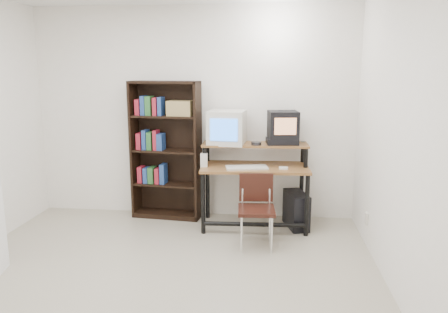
# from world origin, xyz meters

# --- Properties ---
(floor) EXTENTS (4.00, 4.00, 0.01)m
(floor) POSITION_xyz_m (0.00, 0.00, -0.01)
(floor) COLOR #B1A893
(floor) RESTS_ON ground
(back_wall) EXTENTS (4.00, 0.01, 2.60)m
(back_wall) POSITION_xyz_m (0.00, 2.00, 1.30)
(back_wall) COLOR white
(back_wall) RESTS_ON floor
(right_wall) EXTENTS (0.01, 4.00, 2.60)m
(right_wall) POSITION_xyz_m (2.00, 0.00, 1.30)
(right_wall) COLOR white
(right_wall) RESTS_ON floor
(computer_desk) EXTENTS (1.27, 0.68, 0.98)m
(computer_desk) POSITION_xyz_m (0.79, 1.62, 0.69)
(computer_desk) COLOR brown
(computer_desk) RESTS_ON floor
(crt_monitor) EXTENTS (0.45, 0.46, 0.40)m
(crt_monitor) POSITION_xyz_m (0.45, 1.72, 1.17)
(crt_monitor) COLOR beige
(crt_monitor) RESTS_ON computer_desk
(vcr) EXTENTS (0.39, 0.30, 0.08)m
(vcr) POSITION_xyz_m (1.10, 1.72, 1.01)
(vcr) COLOR black
(vcr) RESTS_ON computer_desk
(crt_tv) EXTENTS (0.38, 0.37, 0.31)m
(crt_tv) POSITION_xyz_m (1.10, 1.75, 1.21)
(crt_tv) COLOR black
(crt_tv) RESTS_ON vcr
(cd_spindle) EXTENTS (0.13, 0.13, 0.05)m
(cd_spindle) POSITION_xyz_m (0.80, 1.62, 0.99)
(cd_spindle) COLOR #26262B
(cd_spindle) RESTS_ON computer_desk
(keyboard) EXTENTS (0.50, 0.29, 0.03)m
(keyboard) POSITION_xyz_m (0.70, 1.48, 0.74)
(keyboard) COLOR beige
(keyboard) RESTS_ON computer_desk
(mousepad) EXTENTS (0.24, 0.21, 0.01)m
(mousepad) POSITION_xyz_m (1.13, 1.48, 0.72)
(mousepad) COLOR black
(mousepad) RESTS_ON computer_desk
(mouse) EXTENTS (0.10, 0.06, 0.03)m
(mouse) POSITION_xyz_m (1.11, 1.49, 0.74)
(mouse) COLOR white
(mouse) RESTS_ON mousepad
(desk_speaker) EXTENTS (0.09, 0.08, 0.17)m
(desk_speaker) POSITION_xyz_m (0.20, 1.52, 0.80)
(desk_speaker) COLOR beige
(desk_speaker) RESTS_ON computer_desk
(pc_tower) EXTENTS (0.31, 0.49, 0.42)m
(pc_tower) POSITION_xyz_m (1.28, 1.63, 0.21)
(pc_tower) COLOR black
(pc_tower) RESTS_ON floor
(school_chair) EXTENTS (0.40, 0.40, 0.76)m
(school_chair) POSITION_xyz_m (0.83, 1.04, 0.46)
(school_chair) COLOR black
(school_chair) RESTS_ON floor
(bookshelf) EXTENTS (0.88, 0.37, 1.70)m
(bookshelf) POSITION_xyz_m (-0.32, 1.86, 0.88)
(bookshelf) COLOR black
(bookshelf) RESTS_ON floor
(wall_outlet) EXTENTS (0.02, 0.08, 0.12)m
(wall_outlet) POSITION_xyz_m (1.99, 1.15, 0.30)
(wall_outlet) COLOR beige
(wall_outlet) RESTS_ON right_wall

